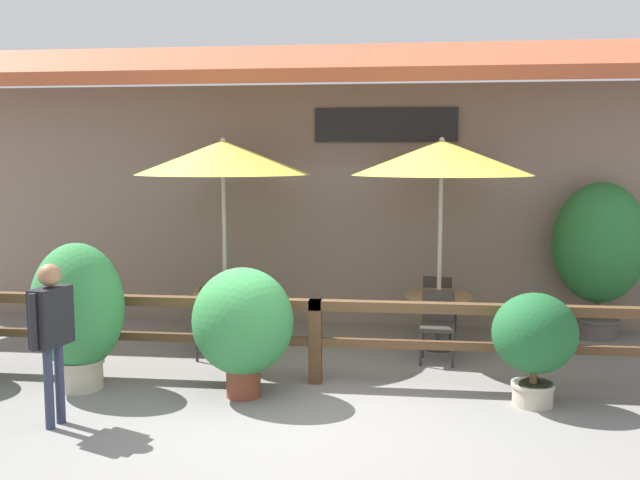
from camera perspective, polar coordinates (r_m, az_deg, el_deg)
The scene contains 16 objects.
ground_plane at distance 7.20m, azimuth -1.46°, elevation -13.91°, with size 60.00×60.00×0.00m, color slate.
building_facade at distance 10.83m, azimuth 1.66°, elevation 4.73°, with size 14.28×1.49×4.23m.
patio_railing at distance 8.00m, azimuth -0.38°, elevation -6.60°, with size 10.40×0.14×0.95m.
patio_umbrella_near at distance 9.67m, azimuth -7.76°, elevation 6.53°, with size 2.35×2.35×2.78m.
dining_table_near at distance 9.86m, azimuth -7.59°, elevation -4.77°, with size 0.87×0.87×0.73m.
chair_near_streetside at distance 9.20m, azimuth -8.47°, elevation -6.19°, with size 0.48×0.48×0.87m.
chair_near_wallside at distance 10.57m, azimuth -6.89°, elevation -4.49°, with size 0.49×0.49×0.87m.
patio_umbrella_middle at distance 9.39m, azimuth 9.70°, elevation 6.50°, with size 2.35×2.35×2.78m.
dining_table_middle at distance 9.59m, azimuth 9.48°, elevation -5.14°, with size 0.87×0.87×0.73m.
chair_middle_streetside at distance 8.99m, azimuth 9.41°, elevation -6.51°, with size 0.45×0.45×0.87m.
chair_middle_wallside at distance 10.23m, azimuth 9.49°, elevation -4.91°, with size 0.51×0.51×0.87m.
potted_plant_corner_fern at distance 8.19m, azimuth -18.81°, elevation -5.38°, with size 1.00×0.90×1.61m.
potted_plant_broad_leaf at distance 7.58m, azimuth -6.20°, elevation -6.67°, with size 1.07×0.96×1.38m.
potted_plant_entrance_palm at distance 7.61m, azimuth 16.79°, elevation -7.50°, with size 0.86×0.77×1.17m.
potted_plant_tall_tropical at distance 10.64m, azimuth 21.47°, elevation -0.46°, with size 1.28×1.15×2.19m.
pedestrian at distance 7.13m, azimuth -20.69°, elevation -6.21°, with size 0.27×0.54×1.55m.
Camera 1 is at (0.98, -6.67, 2.53)m, focal length 40.00 mm.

